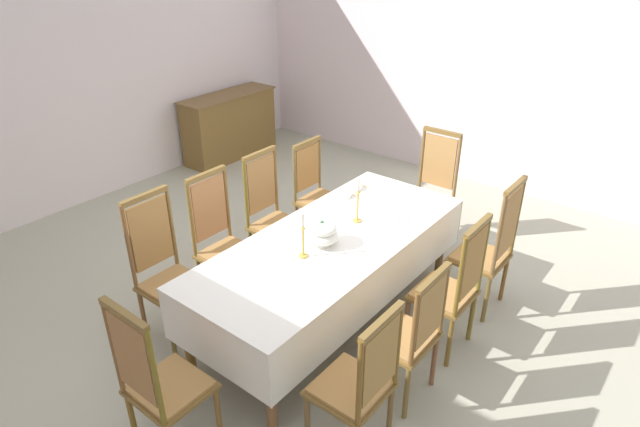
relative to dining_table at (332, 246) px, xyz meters
name	(u,v)px	position (x,y,z in m)	size (l,w,h in m)	color
ground	(312,310)	(0.00, 0.20, -0.72)	(6.82, 6.91, 0.04)	#AAAA94
back_wall	(61,62)	(0.00, 3.70, 0.94)	(6.82, 0.08, 3.28)	silver
right_wall	(498,52)	(3.45, 0.20, 0.94)	(0.08, 6.91, 3.28)	silver
dining_table	(332,246)	(0.00, 0.00, 0.00)	(2.49, 1.01, 0.78)	brown
tablecloth	(331,251)	(0.00, 0.00, -0.04)	(2.51, 1.03, 0.43)	white
chair_south_a	(360,382)	(-0.91, -0.91, -0.15)	(0.44, 0.42, 1.09)	brown
chair_north_a	(165,269)	(-0.91, 0.91, -0.11)	(0.44, 0.42, 1.20)	brown
chair_south_b	(409,332)	(-0.33, -0.91, -0.16)	(0.44, 0.42, 1.05)	brown
chair_north_b	(222,240)	(-0.33, 0.91, -0.12)	(0.44, 0.42, 1.17)	brown
chair_south_c	(453,286)	(0.28, -0.91, -0.13)	(0.44, 0.42, 1.14)	brown
chair_north_c	(272,213)	(0.28, 0.91, -0.12)	(0.44, 0.42, 1.16)	brown
chair_south_d	(490,247)	(0.95, -0.91, -0.11)	(0.44, 0.42, 1.20)	brown
chair_north_d	(317,192)	(0.95, 0.91, -0.15)	(0.44, 0.42, 1.07)	brown
chair_head_west	(158,381)	(-1.66, 0.00, -0.12)	(0.42, 0.44, 1.16)	brown
chair_head_east	(431,189)	(1.66, 0.00, -0.12)	(0.42, 0.44, 1.18)	brown
soup_tureen	(322,233)	(-0.12, 0.00, 0.18)	(0.26, 0.26, 0.21)	white
candlestick_west	(303,240)	(-0.34, 0.00, 0.22)	(0.07, 0.07, 0.36)	gold
candlestick_east	(358,204)	(0.34, 0.00, 0.23)	(0.07, 0.07, 0.38)	gold
bowl_near_left	(354,187)	(0.84, 0.38, 0.10)	(0.16, 0.16, 0.04)	white
bowl_near_right	(344,195)	(0.64, 0.36, 0.10)	(0.14, 0.14, 0.03)	white
spoon_primary	(358,184)	(0.95, 0.41, 0.08)	(0.03, 0.18, 0.01)	gold
spoon_secondary	(348,192)	(0.75, 0.38, 0.08)	(0.06, 0.17, 0.01)	gold
sideboard	(230,126)	(2.04, 3.38, -0.25)	(1.44, 0.48, 0.90)	brown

